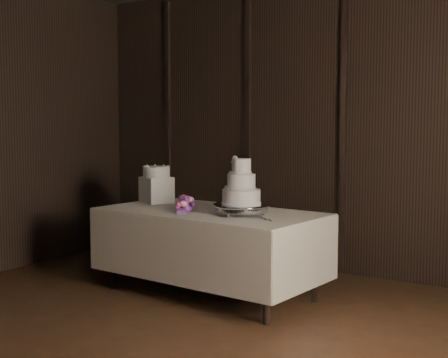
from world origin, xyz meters
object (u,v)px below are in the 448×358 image
at_px(wedding_cake, 237,186).
at_px(bouquet, 185,204).
at_px(small_cake, 156,172).
at_px(display_table, 210,249).
at_px(box_pedestal, 157,190).
at_px(cake_stand, 241,210).

bearing_deg(wedding_cake, bouquet, -154.98).
distance_m(bouquet, small_cake, 0.69).
bearing_deg(display_table, wedding_cake, -8.92).
bearing_deg(box_pedestal, wedding_cake, -14.04).
height_order(cake_stand, bouquet, bouquet).
bearing_deg(small_cake, cake_stand, -12.91).
height_order(cake_stand, box_pedestal, box_pedestal).
height_order(box_pedestal, small_cake, small_cake).
xyz_separation_m(wedding_cake, bouquet, (-0.52, -0.04, -0.19)).
relative_size(wedding_cake, small_cake, 1.49).
relative_size(display_table, cake_stand, 4.27).
relative_size(cake_stand, box_pedestal, 1.86).
height_order(wedding_cake, box_pedestal, wedding_cake).
relative_size(cake_stand, wedding_cake, 1.25).
relative_size(display_table, wedding_cake, 5.35).
bearing_deg(box_pedestal, display_table, -14.21).
xyz_separation_m(wedding_cake, box_pedestal, (-1.09, 0.27, -0.12)).
distance_m(wedding_cake, small_cake, 1.13).
height_order(display_table, cake_stand, cake_stand).
relative_size(display_table, bouquet, 5.67).
relative_size(wedding_cake, box_pedestal, 1.49).
height_order(bouquet, small_cake, small_cake).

